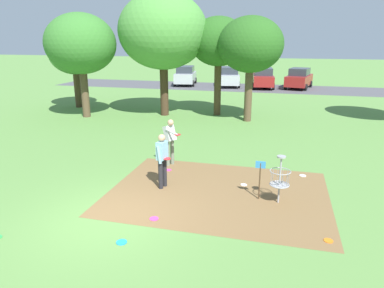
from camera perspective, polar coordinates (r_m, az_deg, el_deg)
ground_plane at (r=9.47m, az=-13.24°, el=-11.80°), size 160.00×160.00×0.00m
dirt_tee_pad at (r=10.73m, az=4.21°, el=-7.81°), size 6.44×4.85×0.01m
disc_golf_basket at (r=10.09m, az=13.71°, el=-5.27°), size 0.98×0.58×1.39m
player_foreground_watching at (r=10.75m, az=-4.84°, el=-2.24°), size 0.44×0.49×1.71m
player_throwing at (r=12.66m, az=-3.58°, el=0.81°), size 0.85×0.92×1.71m
frisbee_near_basket at (r=12.44m, az=-3.83°, el=-4.23°), size 0.22×0.22×0.02m
frisbee_by_tee at (r=8.45m, az=-11.34°, el=-15.32°), size 0.24×0.24×0.02m
frisbee_mid_grass at (r=12.49m, az=17.49°, el=-4.91°), size 0.22×0.22×0.02m
frisbee_far_left at (r=9.29m, az=-6.17°, el=-11.94°), size 0.23×0.23×0.02m
frisbee_scattered_a at (r=8.92m, az=21.21°, el=-14.39°), size 0.21×0.21×0.02m
frisbee_scattered_b at (r=11.32m, az=8.38°, el=-6.55°), size 0.20×0.20×0.02m
tree_near_right at (r=21.09m, az=4.32°, el=16.11°), size 3.29×3.29×5.69m
tree_mid_left at (r=21.39m, az=-17.58°, el=15.16°), size 3.94×3.94×5.85m
tree_mid_center at (r=19.61m, az=9.47°, el=15.50°), size 3.48×3.48×5.62m
tree_mid_right at (r=24.75m, az=-18.55°, el=13.77°), size 3.26×3.26×4.95m
tree_far_left at (r=21.04m, az=-4.73°, el=17.73°), size 5.08×5.08×7.02m
parking_lot_strip at (r=34.10m, az=7.68°, el=9.08°), size 36.00×6.00×0.01m
parked_car_leftmost at (r=35.67m, az=-1.06°, el=11.03°), size 2.45×4.43×1.84m
parked_car_center_left at (r=34.72m, az=5.99°, el=10.79°), size 2.59×4.47×1.84m
parked_car_center_right at (r=34.09m, az=11.44°, el=10.45°), size 2.33×4.38×1.84m
parked_car_rightmost at (r=34.54m, az=16.95°, el=10.14°), size 2.67×4.49×1.84m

